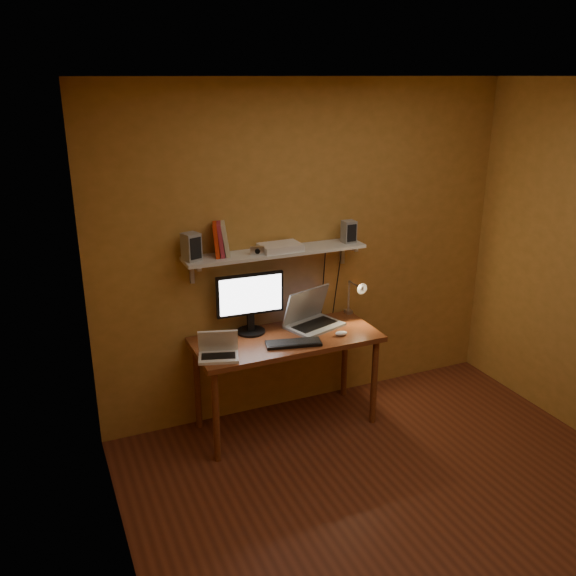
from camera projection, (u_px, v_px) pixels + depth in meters
name	position (u px, v px, depth m)	size (l,w,h in m)	color
room	(431.00, 323.00, 3.40)	(3.44, 3.24, 2.64)	#612B19
desk	(286.00, 347.00, 4.59)	(1.40, 0.60, 0.75)	brown
wall_shelf	(276.00, 252.00, 4.53)	(1.40, 0.25, 0.21)	silver
monitor	(250.00, 300.00, 4.56)	(0.52, 0.23, 0.47)	black
laptop	(311.00, 316.00, 4.75)	(0.49, 0.41, 0.30)	gray
netbook	(218.00, 350.00, 4.22)	(0.32, 0.27, 0.20)	white
keyboard	(293.00, 343.00, 4.43)	(0.40, 0.13, 0.02)	black
mouse	(341.00, 333.00, 4.59)	(0.09, 0.06, 0.03)	white
desk_lamp	(356.00, 294.00, 4.85)	(0.09, 0.23, 0.38)	silver
speaker_left	(191.00, 247.00, 4.25)	(0.11, 0.11, 0.20)	gray
speaker_right	(349.00, 232.00, 4.71)	(0.10, 0.10, 0.17)	gray
books	(221.00, 239.00, 4.35)	(0.17, 0.18, 0.24)	red
shelf_camera	(257.00, 251.00, 4.41)	(0.11, 0.06, 0.06)	silver
router	(280.00, 247.00, 4.52)	(0.30, 0.20, 0.05)	white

